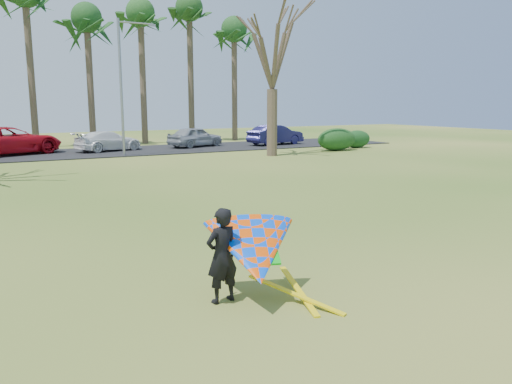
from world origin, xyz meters
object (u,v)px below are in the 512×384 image
car_3 (108,141)px  car_2 (9,141)px  car_4 (195,137)px  kite_flyer (252,251)px  car_5 (276,135)px  bare_tree_right (272,45)px  streetlight (123,81)px

car_3 → car_2: bearing=67.8°
car_4 → kite_flyer: bearing=140.2°
car_5 → kite_flyer: 30.43m
bare_tree_right → car_3: size_ratio=2.07×
car_2 → car_3: (5.84, -0.44, -0.21)m
car_2 → kite_flyer: size_ratio=2.57×
streetlight → kite_flyer: bearing=-100.0°
car_2 → car_3: car_2 is taller
streetlight → car_5: 12.76m
streetlight → car_2: bearing=147.9°
bare_tree_right → car_5: 9.56m
car_5 → bare_tree_right: bearing=136.9°
car_5 → kite_flyer: bearing=137.9°
car_3 → car_5: size_ratio=0.99×
streetlight → car_5: size_ratio=1.77×
bare_tree_right → car_4: (-1.93, 7.57, -5.78)m
streetlight → car_3: size_ratio=1.80×
streetlight → bare_tree_right: bearing=-27.0°
car_5 → kite_flyer: size_ratio=1.89×
streetlight → car_2: 8.06m
streetlight → kite_flyer: 24.04m
bare_tree_right → kite_flyer: bearing=-121.7°
streetlight → car_4: 7.83m
car_2 → car_5: car_2 is taller
car_3 → kite_flyer: 27.09m
car_3 → car_5: 12.32m
bare_tree_right → car_2: 16.99m
bare_tree_right → kite_flyer: (-11.97, -19.41, -5.72)m
car_5 → kite_flyer: kite_flyer is taller
car_4 → kite_flyer: (-10.05, -26.97, 0.06)m
streetlight → car_4: (5.91, 3.57, -3.68)m
bare_tree_right → car_3: bare_tree_right is taller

